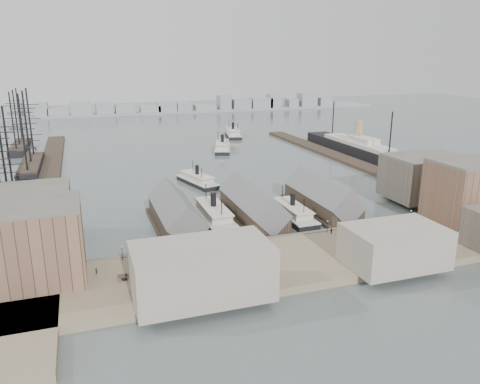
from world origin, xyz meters
name	(u,v)px	position (x,y,z in m)	size (l,w,h in m)	color
ground	(272,237)	(0.00, 0.00, 0.00)	(900.00, 900.00, 0.00)	#4A5554
quay	(301,260)	(0.00, -20.00, 1.00)	(180.00, 30.00, 2.00)	#7C6D53
seawall	(279,239)	(0.00, -5.20, 1.15)	(180.00, 1.20, 2.30)	#59544C
west_wharf	(49,176)	(-68.00, 100.00, 0.80)	(10.00, 220.00, 1.60)	#2D231C
east_wharf	(342,158)	(78.00, 90.00, 0.80)	(10.00, 180.00, 1.60)	#2D231C
ferry_shed_west	(176,214)	(-26.00, 16.88, 4.64)	(14.00, 42.00, 12.60)	#2D231C
ferry_shed_center	(253,206)	(0.00, 16.88, 4.64)	(14.00, 42.00, 12.60)	#2D231C
ferry_shed_east	(322,199)	(26.00, 16.88, 4.64)	(14.00, 42.00, 12.60)	#2D231C
warehouse_west_front	(10,247)	(-70.00, -12.00, 11.00)	(32.00, 18.00, 18.00)	brown
warehouse_west_back	(24,215)	(-70.00, 18.00, 9.00)	(26.00, 20.00, 14.00)	#60564C
warehouse_east_front	(478,192)	(66.00, -12.00, 11.50)	(30.00, 18.00, 19.00)	brown
warehouse_east_back	(425,177)	(68.00, 15.00, 9.50)	(28.00, 20.00, 15.00)	#60564C
street_bldg_center	(394,246)	(20.00, -32.00, 7.00)	(24.00, 16.00, 10.00)	gray
street_bldg_west	(202,271)	(-30.00, -32.00, 8.00)	(30.00, 16.00, 12.00)	gray
lamp_post_far_w	(122,250)	(-45.00, -7.00, 4.71)	(0.44, 0.44, 3.92)	black
lamp_post_near_w	(232,236)	(-15.00, -7.00, 4.71)	(0.44, 0.44, 3.92)	black
lamp_post_near_e	(327,224)	(15.00, -7.00, 4.71)	(0.44, 0.44, 3.92)	black
lamp_post_far_e	(411,214)	(45.00, -7.00, 4.71)	(0.44, 0.44, 3.92)	black
far_shore	(135,110)	(-2.07, 334.14, 3.91)	(500.00, 40.00, 15.72)	gray
ferry_docked_west	(214,214)	(-13.00, 19.15, 2.45)	(8.78, 29.27, 10.45)	black
ferry_docked_east	(292,212)	(13.00, 13.26, 2.20)	(7.88, 26.28, 9.38)	black
ferry_open_near	(197,180)	(-6.90, 66.39, 2.10)	(13.93, 26.15, 8.95)	black
ferry_open_mid	(222,147)	(24.76, 133.82, 2.38)	(16.87, 29.66, 10.15)	black
ferry_open_far	(233,133)	(45.88, 178.70, 2.43)	(14.17, 30.21, 10.38)	black
sailing_ship_near	(7,208)	(-78.98, 49.05, 2.60)	(8.61, 59.29, 35.38)	black
sailing_ship_mid	(31,164)	(-76.42, 118.37, 2.70)	(9.18, 53.03, 37.73)	black
sailing_ship_far	(20,146)	(-86.86, 173.76, 2.51)	(8.46, 46.98, 34.77)	black
ocean_steamer	(358,148)	(92.00, 97.46, 4.10)	(13.06, 95.44, 19.09)	black
tram	(458,221)	(56.05, -15.54, 3.83)	(3.72, 10.28, 3.58)	black
horse_cart_left	(131,275)	(-44.00, -18.31, 2.82)	(4.78, 2.00, 1.63)	black
horse_cart_center	(253,254)	(-12.02, -16.14, 2.81)	(4.92, 3.00, 1.60)	black
horse_cart_right	(360,246)	(17.49, -20.95, 2.85)	(4.90, 2.96, 1.72)	black
pedestrian_0	(96,271)	(-51.78, -13.54, 2.87)	(0.63, 0.46, 1.73)	black
pedestrian_1	(126,277)	(-45.21, -18.96, 2.86)	(0.84, 0.65, 1.72)	black
pedestrian_2	(219,254)	(-20.71, -13.58, 2.91)	(1.18, 0.68, 1.82)	black
pedestrian_3	(274,271)	(-10.74, -27.24, 2.86)	(1.01, 0.42, 1.73)	black
pedestrian_4	(277,253)	(-5.85, -17.73, 2.79)	(0.77, 0.50, 1.58)	black
pedestrian_5	(343,244)	(13.99, -17.69, 2.86)	(0.63, 0.46, 1.72)	black
pedestrian_6	(331,231)	(15.86, -8.00, 2.87)	(0.84, 0.66, 1.73)	black
pedestrian_7	(394,245)	(26.60, -23.46, 2.89)	(1.14, 0.66, 1.77)	black
pedestrian_8	(400,230)	(35.56, -14.16, 2.85)	(1.00, 0.42, 1.70)	black
pedestrian_9	(441,230)	(47.25, -18.20, 2.91)	(0.89, 0.58, 1.83)	black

